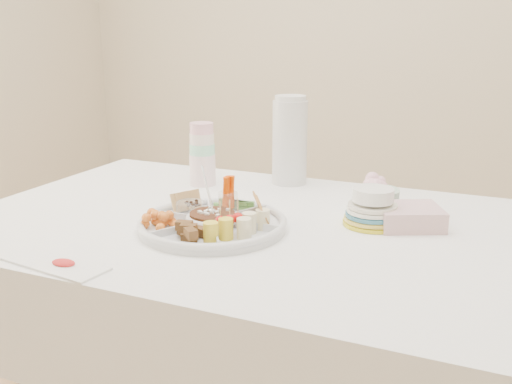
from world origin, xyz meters
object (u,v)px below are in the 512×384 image
at_px(dining_table, 241,342).
at_px(plate_stack, 372,207).
at_px(thermos, 290,139).
at_px(party_tray, 212,221).

xyz_separation_m(dining_table, plate_stack, (0.34, 0.10, 0.43)).
relative_size(dining_table, thermos, 5.05).
bearing_deg(plate_stack, dining_table, -164.36).
distance_m(party_tray, plate_stack, 0.42).
height_order(thermos, plate_stack, thermos).
relative_size(party_tray, plate_stack, 2.47).
height_order(party_tray, thermos, thermos).
bearing_deg(party_tray, plate_stack, 28.24).
bearing_deg(dining_table, party_tray, -106.84).
relative_size(dining_table, party_tray, 4.00).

